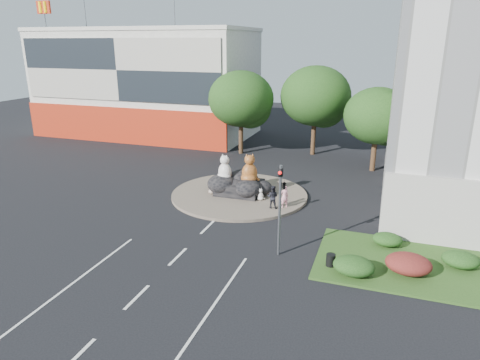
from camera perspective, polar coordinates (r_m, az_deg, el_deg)
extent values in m
plane|color=black|center=(23.36, -8.30, -10.09)|extent=(120.00, 120.00, 0.00)
cylinder|color=brown|center=(31.73, -0.09, -1.93)|extent=(10.00, 10.00, 0.20)
cube|color=silver|center=(54.11, -12.21, 12.41)|extent=(25.00, 12.00, 12.00)
cube|color=#AB260F|center=(49.62, -15.49, 7.01)|extent=(25.00, 0.30, 4.00)
cube|color=#B2AD9E|center=(48.85, -16.12, 13.92)|extent=(24.00, 0.15, 6.50)
cube|color=silver|center=(53.90, -12.66, 18.98)|extent=(25.20, 12.20, 0.40)
cylinder|color=#595B60|center=(58.52, -19.98, 20.43)|extent=(0.10, 0.10, 4.00)
cylinder|color=#595B60|center=(54.32, -8.78, 22.03)|extent=(0.10, 0.10, 5.00)
cube|color=#AB260F|center=(57.08, -24.72, 20.19)|extent=(1.80, 0.25, 1.40)
cube|color=#244517|center=(23.90, 22.53, -10.54)|extent=(10.00, 6.00, 0.12)
cylinder|color=#382314|center=(43.42, 0.13, 5.99)|extent=(0.44, 0.44, 3.74)
ellipsoid|color=#143310|center=(42.81, 0.13, 10.78)|extent=(6.46, 6.46, 5.49)
sphere|color=#143310|center=(43.15, 1.37, 9.69)|extent=(4.25, 4.25, 4.25)
sphere|color=#143310|center=(42.84, -0.90, 9.98)|extent=(3.74, 3.74, 3.74)
cylinder|color=#382314|center=(43.64, 9.77, 5.94)|extent=(0.44, 0.44, 3.96)
ellipsoid|color=#143310|center=(43.01, 10.04, 10.98)|extent=(6.84, 6.84, 5.81)
sphere|color=#143310|center=(43.50, 11.14, 9.80)|extent=(4.50, 4.50, 4.50)
sphere|color=#143310|center=(42.91, 9.00, 10.17)|extent=(3.96, 3.96, 3.96)
cylinder|color=#382314|center=(39.29, 17.40, 3.53)|extent=(0.44, 0.44, 3.30)
ellipsoid|color=#143310|center=(38.65, 17.85, 8.16)|extent=(5.70, 5.70, 4.84)
sphere|color=#143310|center=(39.26, 18.94, 7.08)|extent=(3.75, 3.75, 3.75)
sphere|color=#143310|center=(38.46, 16.71, 7.42)|extent=(3.30, 3.30, 3.30)
ellipsoid|color=#143310|center=(21.80, 14.93, -11.02)|extent=(2.00, 1.60, 0.90)
ellipsoid|color=#521816|center=(22.72, 21.54, -10.36)|extent=(2.20, 1.76, 0.99)
ellipsoid|color=#143310|center=(24.40, 27.34, -9.40)|extent=(1.80, 1.44, 0.81)
ellipsoid|color=#143310|center=(25.24, 19.06, -7.50)|extent=(1.60, 1.28, 0.72)
cylinder|color=#595B60|center=(22.38, 5.30, -4.19)|extent=(0.14, 0.14, 5.00)
imported|color=black|center=(21.79, 5.42, -0.05)|extent=(0.21, 0.26, 1.30)
imported|color=black|center=(21.81, 5.92, -0.60)|extent=(0.26, 1.24, 0.50)
sphere|color=red|center=(21.49, 5.34, 0.95)|extent=(0.18, 0.18, 0.18)
cylinder|color=#595B60|center=(27.26, 25.16, 1.55)|extent=(0.18, 0.18, 8.00)
cylinder|color=#595B60|center=(26.42, 24.14, 10.12)|extent=(2.00, 0.12, 0.12)
cube|color=silver|center=(26.37, 21.93, 10.15)|extent=(0.50, 0.22, 0.12)
imported|color=pink|center=(28.91, 5.94, -2.20)|extent=(0.68, 0.63, 1.56)
imported|color=black|center=(28.77, 4.37, -2.25)|extent=(0.78, 0.61, 1.57)
imported|color=#9FA1A6|center=(49.70, -12.96, 5.67)|extent=(4.30, 2.03, 1.36)
cylinder|color=black|center=(22.38, 11.99, -10.39)|extent=(0.52, 0.52, 0.63)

